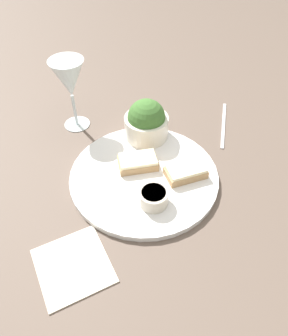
# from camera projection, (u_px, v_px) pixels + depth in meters

# --- Properties ---
(ground_plane) EXTENTS (4.00, 4.00, 0.00)m
(ground_plane) POSITION_uv_depth(u_px,v_px,m) (144.00, 178.00, 0.76)
(ground_plane) COLOR brown
(dinner_plate) EXTENTS (0.34, 0.34, 0.01)m
(dinner_plate) POSITION_uv_depth(u_px,v_px,m) (144.00, 176.00, 0.75)
(dinner_plate) COLOR white
(dinner_plate) RESTS_ON ground_plane
(salad_bowl) EXTENTS (0.11, 0.11, 0.10)m
(salad_bowl) POSITION_uv_depth(u_px,v_px,m) (146.00, 122.00, 0.81)
(salad_bowl) COLOR silver
(salad_bowl) RESTS_ON dinner_plate
(sauce_ramekin) EXTENTS (0.06, 0.06, 0.03)m
(sauce_ramekin) POSITION_uv_depth(u_px,v_px,m) (154.00, 197.00, 0.68)
(sauce_ramekin) COLOR beige
(sauce_ramekin) RESTS_ON dinner_plate
(cheese_toast_near) EXTENTS (0.10, 0.07, 0.03)m
(cheese_toast_near) POSITION_uv_depth(u_px,v_px,m) (138.00, 162.00, 0.76)
(cheese_toast_near) COLOR tan
(cheese_toast_near) RESTS_ON dinner_plate
(cheese_toast_far) EXTENTS (0.10, 0.08, 0.03)m
(cheese_toast_far) POSITION_uv_depth(u_px,v_px,m) (186.00, 170.00, 0.74)
(cheese_toast_far) COLOR tan
(cheese_toast_far) RESTS_ON dinner_plate
(wine_glass) EXTENTS (0.09, 0.09, 0.19)m
(wine_glass) POSITION_uv_depth(u_px,v_px,m) (69.00, 81.00, 0.80)
(wine_glass) COLOR silver
(wine_glass) RESTS_ON ground_plane
(napkin) EXTENTS (0.18, 0.18, 0.01)m
(napkin) POSITION_uv_depth(u_px,v_px,m) (73.00, 265.00, 0.60)
(napkin) COLOR beige
(napkin) RESTS_ON ground_plane
(fork) EXTENTS (0.04, 0.20, 0.01)m
(fork) POSITION_uv_depth(u_px,v_px,m) (224.00, 124.00, 0.89)
(fork) COLOR silver
(fork) RESTS_ON ground_plane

